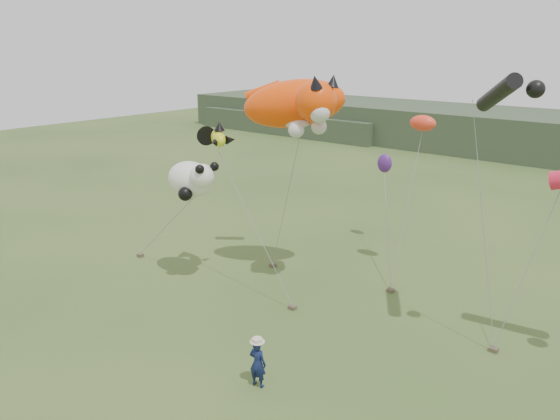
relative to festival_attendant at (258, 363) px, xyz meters
The scene contains 8 objects.
ground 2.03m from the festival_attendant, 154.29° to the left, with size 120.00×120.00×0.00m, color #385123.
headland 45.76m from the festival_attendant, 96.01° to the left, with size 90.00×13.00×4.00m.
festival_attendant is the anchor object (origin of this frame).
sandbag_anchors 7.28m from the festival_attendant, 115.21° to the left, with size 17.52×4.75×0.15m.
cat_kite 11.20m from the festival_attendant, 119.58° to the left, with size 6.00×4.19×2.72m.
fish_kite 10.66m from the festival_attendant, 143.97° to the left, with size 2.41×1.57×1.15m.
panda_kite 9.69m from the festival_attendant, 150.64° to the left, with size 2.82×1.82×1.75m.
misc_kites 13.92m from the festival_attendant, 98.18° to the left, with size 4.32×3.41×3.58m.
Camera 1 is at (11.87, -12.00, 10.50)m, focal length 35.00 mm.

